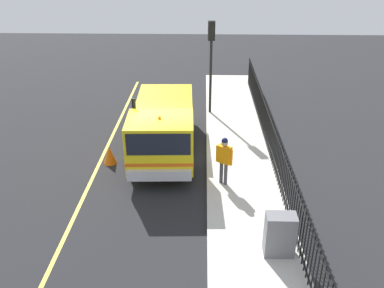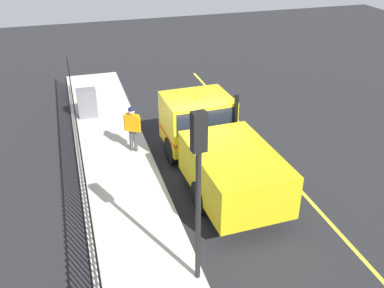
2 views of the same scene
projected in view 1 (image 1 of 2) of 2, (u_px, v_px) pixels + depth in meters
The scene contains 9 objects.
ground_plane at pixel (170, 160), 15.81m from camera, with size 46.63×46.63×0.00m, color #232326.
sidewalk_slab at pixel (240, 159), 15.72m from camera, with size 2.56×21.20×0.13m, color beige.
lane_marking at pixel (102, 159), 15.88m from camera, with size 0.12×19.08×0.01m, color yellow.
work_truck at pixel (163, 126), 15.58m from camera, with size 2.48×6.18×2.54m.
worker_standing at pixel (224, 156), 13.58m from camera, with size 0.54×0.45×1.71m.
iron_fence at pixel (272, 140), 15.32m from camera, with size 0.04×18.05×1.48m.
traffic_light_near at pixel (211, 49), 18.50m from camera, with size 0.32×0.24×4.26m.
utility_cabinet at pixel (280, 235), 10.67m from camera, with size 0.78×0.48×1.20m, color slate.
traffic_cone at pixel (110, 155), 15.43m from camera, with size 0.49×0.49×0.70m, color orange.
Camera 1 is at (1.25, -13.86, 7.58)m, focal length 38.66 mm.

